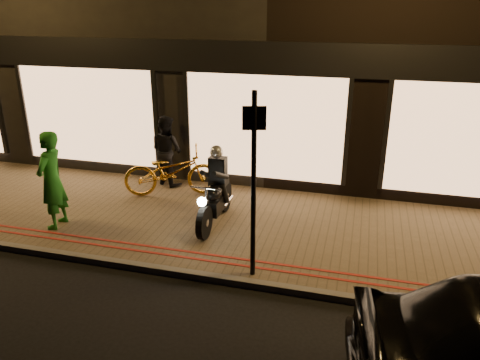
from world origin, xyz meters
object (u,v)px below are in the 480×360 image
Objects in this scene: motorcycle at (216,194)px; bicycle_gold at (172,171)px; sign_post at (254,178)px; person_green at (52,180)px.

motorcycle is 0.90× the size of bicycle_gold.
person_green is (-4.15, 0.71, -0.71)m from sign_post.
person_green reaches higher than bicycle_gold.
person_green is at bearing 121.82° from bicycle_gold.
sign_post is at bearing -158.56° from bicycle_gold.
bicycle_gold is at bearing 132.65° from sign_post.
motorcycle is at bearing 124.99° from sign_post.
person_green is at bearing 170.34° from sign_post.
sign_post is 4.27m from person_green.
motorcycle is 2.29m from sign_post.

